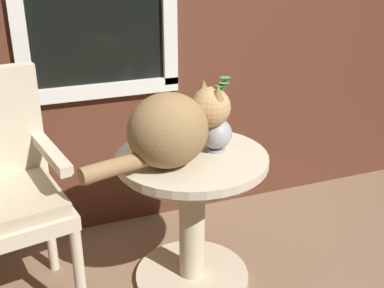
{
  "coord_description": "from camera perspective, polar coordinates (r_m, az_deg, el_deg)",
  "views": [
    {
      "loc": [
        -0.57,
        -1.56,
        1.45
      ],
      "look_at": [
        0.07,
        0.13,
        0.68
      ],
      "focal_mm": 44.79,
      "sensor_mm": 36.0,
      "label": 1
    }
  ],
  "objects": [
    {
      "name": "cat",
      "position": [
        1.85,
        -2.33,
        1.93
      ],
      "size": [
        0.65,
        0.37,
        0.3
      ],
      "color": "olive",
      "rests_on": "wicker_side_table"
    },
    {
      "name": "wicker_side_table",
      "position": [
        2.08,
        0.0,
        -6.51
      ],
      "size": [
        0.64,
        0.64,
        0.63
      ],
      "color": "beige",
      "rests_on": "ground_plane"
    },
    {
      "name": "pewter_vase_with_ivy",
      "position": [
        1.99,
        2.96,
        1.8
      ],
      "size": [
        0.13,
        0.13,
        0.32
      ],
      "color": "#99999E",
      "rests_on": "wicker_side_table"
    }
  ]
}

